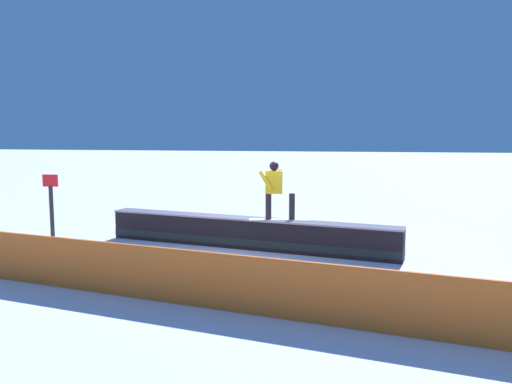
% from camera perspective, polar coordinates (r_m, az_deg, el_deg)
% --- Properties ---
extents(ground_plane, '(120.00, 120.00, 0.00)m').
position_cam_1_polar(ground_plane, '(12.69, -1.00, -6.19)').
color(ground_plane, white).
extents(grind_box, '(7.38, 2.04, 0.75)m').
position_cam_1_polar(grind_box, '(12.62, -1.01, -4.69)').
color(grind_box, black).
rests_on(grind_box, ground_plane).
extents(snowboarder, '(1.49, 0.48, 1.39)m').
position_cam_1_polar(snowboarder, '(12.13, 2.19, 0.40)').
color(snowboarder, silver).
rests_on(snowboarder, grind_box).
extents(safety_fence, '(13.25, 2.84, 0.93)m').
position_cam_1_polar(safety_fence, '(8.52, -6.66, -9.50)').
color(safety_fence, orange).
rests_on(safety_fence, ground_plane).
extents(trail_marker, '(0.40, 0.10, 1.77)m').
position_cam_1_polar(trail_marker, '(13.82, -21.68, -1.57)').
color(trail_marker, '#262628').
rests_on(trail_marker, ground_plane).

